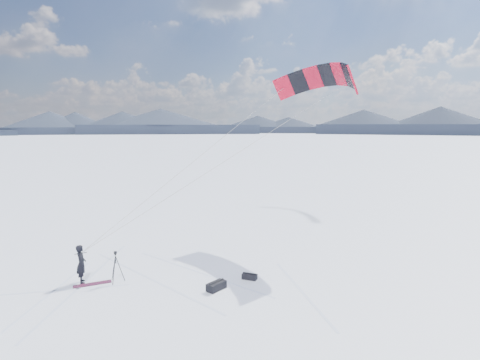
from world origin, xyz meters
TOP-DOWN VIEW (x-y plane):
  - ground at (0.00, 0.00)m, footprint 1800.00×1800.00m
  - horizon_hills at (-0.00, 0.00)m, footprint 704.84×706.81m
  - snow_tracks at (-0.65, -0.35)m, footprint 14.76×10.25m
  - snowkiter at (-2.32, 2.70)m, footprint 0.48×0.68m
  - snowboard at (-1.96, 2.21)m, footprint 1.65×0.43m
  - tripod at (-0.94, 1.99)m, footprint 0.64×0.68m
  - gear_bag_a at (2.64, -1.10)m, footprint 1.01×0.73m
  - gear_bag_b at (4.53, -0.80)m, footprint 0.68×0.74m
  - power_kite at (12.31, 3.56)m, footprint 15.91×6.83m

SIDE VIEW (x-z plane):
  - ground at x=0.00m, z-range 0.00..0.00m
  - snowkiter at x=-2.32m, z-range -0.88..0.88m
  - snow_tracks at x=-0.65m, z-range 0.00..0.01m
  - snowboard at x=-1.96m, z-range 0.00..0.04m
  - gear_bag_b at x=4.53m, z-range -0.02..0.29m
  - gear_bag_a at x=2.64m, z-range -0.02..0.38m
  - tripod at x=-0.94m, z-range 0.21..1.66m
  - horizon_hills at x=0.00m, z-range -0.80..7.92m
  - power_kite at x=12.31m, z-range 5.15..14.71m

